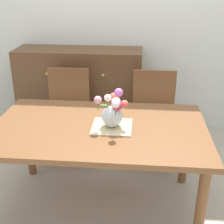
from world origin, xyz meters
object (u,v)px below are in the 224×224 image
(chair_left, at_px, (68,107))
(chair_right, at_px, (153,110))
(dresser, at_px, (80,92))
(flower_vase, at_px, (113,111))
(dining_table, at_px, (99,137))

(chair_left, distance_m, chair_right, 0.86)
(dresser, height_order, flower_vase, dresser)
(chair_left, xyz_separation_m, flower_vase, (0.54, -0.82, 0.34))
(dining_table, distance_m, flower_vase, 0.24)
(chair_right, bearing_deg, flower_vase, 68.25)
(dining_table, bearing_deg, chair_right, 62.29)
(chair_right, height_order, flower_vase, flower_vase)
(chair_right, bearing_deg, chair_left, 0.00)
(dresser, distance_m, flower_vase, 1.47)
(dresser, bearing_deg, dining_table, -73.23)
(dining_table, height_order, dresser, dresser)
(chair_left, height_order, chair_right, same)
(chair_left, bearing_deg, flower_vase, 123.02)
(dining_table, xyz_separation_m, chair_right, (0.43, 0.82, -0.13))
(dining_table, distance_m, chair_right, 0.94)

